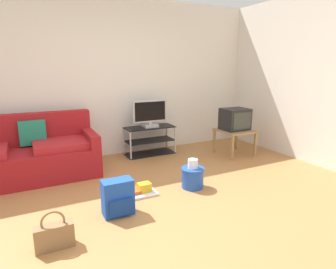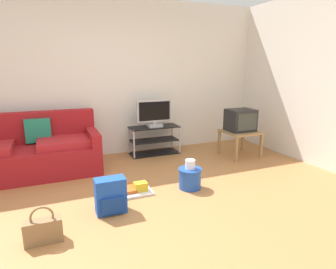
{
  "view_description": "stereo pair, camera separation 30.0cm",
  "coord_description": "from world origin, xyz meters",
  "px_view_note": "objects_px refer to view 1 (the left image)",
  "views": [
    {
      "loc": [
        -1.1,
        -2.48,
        1.56
      ],
      "look_at": [
        0.68,
        1.05,
        0.61
      ],
      "focal_mm": 30.46,
      "sensor_mm": 36.0,
      "label": 1
    },
    {
      "loc": [
        -0.83,
        -2.61,
        1.56
      ],
      "look_at": [
        0.68,
        1.05,
        0.61
      ],
      "focal_mm": 30.46,
      "sensor_mm": 36.0,
      "label": 2
    }
  ],
  "objects_px": {
    "flat_tv": "(150,114)",
    "cleaning_bucket": "(193,176)",
    "side_table": "(235,133)",
    "crt_tv": "(235,119)",
    "couch": "(22,156)",
    "floor_tray": "(137,191)",
    "handbag": "(54,235)",
    "tv_stand": "(150,140)",
    "backpack": "(118,198)"
  },
  "relations": [
    {
      "from": "side_table",
      "to": "crt_tv",
      "type": "bearing_deg",
      "value": 90.0
    },
    {
      "from": "handbag",
      "to": "floor_tray",
      "type": "distance_m",
      "value": 1.25
    },
    {
      "from": "cleaning_bucket",
      "to": "backpack",
      "type": "bearing_deg",
      "value": -167.54
    },
    {
      "from": "flat_tv",
      "to": "cleaning_bucket",
      "type": "height_order",
      "value": "flat_tv"
    },
    {
      "from": "couch",
      "to": "flat_tv",
      "type": "relative_size",
      "value": 3.22
    },
    {
      "from": "flat_tv",
      "to": "cleaning_bucket",
      "type": "distance_m",
      "value": 1.69
    },
    {
      "from": "flat_tv",
      "to": "handbag",
      "type": "height_order",
      "value": "flat_tv"
    },
    {
      "from": "crt_tv",
      "to": "floor_tray",
      "type": "bearing_deg",
      "value": -160.19
    },
    {
      "from": "couch",
      "to": "flat_tv",
      "type": "height_order",
      "value": "flat_tv"
    },
    {
      "from": "floor_tray",
      "to": "tv_stand",
      "type": "bearing_deg",
      "value": 61.08
    },
    {
      "from": "couch",
      "to": "cleaning_bucket",
      "type": "xyz_separation_m",
      "value": [
        1.98,
        -1.36,
        -0.17
      ]
    },
    {
      "from": "couch",
      "to": "handbag",
      "type": "xyz_separation_m",
      "value": [
        0.22,
        -1.92,
        -0.2
      ]
    },
    {
      "from": "couch",
      "to": "backpack",
      "type": "height_order",
      "value": "couch"
    },
    {
      "from": "cleaning_bucket",
      "to": "tv_stand",
      "type": "bearing_deg",
      "value": 87.0
    },
    {
      "from": "backpack",
      "to": "floor_tray",
      "type": "bearing_deg",
      "value": 71.48
    },
    {
      "from": "side_table",
      "to": "floor_tray",
      "type": "xyz_separation_m",
      "value": [
        -2.17,
        -0.76,
        -0.35
      ]
    },
    {
      "from": "crt_tv",
      "to": "floor_tray",
      "type": "distance_m",
      "value": 2.38
    },
    {
      "from": "tv_stand",
      "to": "flat_tv",
      "type": "height_order",
      "value": "flat_tv"
    },
    {
      "from": "side_table",
      "to": "floor_tray",
      "type": "height_order",
      "value": "side_table"
    },
    {
      "from": "tv_stand",
      "to": "side_table",
      "type": "xyz_separation_m",
      "value": [
        1.36,
        -0.7,
        0.14
      ]
    },
    {
      "from": "handbag",
      "to": "floor_tray",
      "type": "relative_size",
      "value": 0.81
    },
    {
      "from": "backpack",
      "to": "handbag",
      "type": "height_order",
      "value": "backpack"
    },
    {
      "from": "side_table",
      "to": "floor_tray",
      "type": "relative_size",
      "value": 1.32
    },
    {
      "from": "flat_tv",
      "to": "handbag",
      "type": "relative_size",
      "value": 1.78
    },
    {
      "from": "flat_tv",
      "to": "handbag",
      "type": "bearing_deg",
      "value": -130.64
    },
    {
      "from": "backpack",
      "to": "tv_stand",
      "type": "bearing_deg",
      "value": 82.18
    },
    {
      "from": "flat_tv",
      "to": "side_table",
      "type": "xyz_separation_m",
      "value": [
        1.36,
        -0.68,
        -0.35
      ]
    },
    {
      "from": "tv_stand",
      "to": "cleaning_bucket",
      "type": "distance_m",
      "value": 1.61
    },
    {
      "from": "tv_stand",
      "to": "floor_tray",
      "type": "height_order",
      "value": "tv_stand"
    },
    {
      "from": "couch",
      "to": "side_table",
      "type": "distance_m",
      "value": 3.45
    },
    {
      "from": "crt_tv",
      "to": "couch",
      "type": "bearing_deg",
      "value": 172.72
    },
    {
      "from": "crt_tv",
      "to": "floor_tray",
      "type": "relative_size",
      "value": 1.05
    },
    {
      "from": "floor_tray",
      "to": "side_table",
      "type": "bearing_deg",
      "value": 19.43
    },
    {
      "from": "tv_stand",
      "to": "handbag",
      "type": "relative_size",
      "value": 2.5
    },
    {
      "from": "side_table",
      "to": "crt_tv",
      "type": "relative_size",
      "value": 1.26
    },
    {
      "from": "backpack",
      "to": "couch",
      "type": "bearing_deg",
      "value": 143.7
    },
    {
      "from": "side_table",
      "to": "cleaning_bucket",
      "type": "relative_size",
      "value": 1.48
    },
    {
      "from": "couch",
      "to": "flat_tv",
      "type": "bearing_deg",
      "value": 6.22
    },
    {
      "from": "tv_stand",
      "to": "floor_tray",
      "type": "distance_m",
      "value": 1.69
    },
    {
      "from": "cleaning_bucket",
      "to": "flat_tv",
      "type": "bearing_deg",
      "value": 86.96
    },
    {
      "from": "flat_tv",
      "to": "crt_tv",
      "type": "xyz_separation_m",
      "value": [
        1.36,
        -0.66,
        -0.1
      ]
    },
    {
      "from": "tv_stand",
      "to": "backpack",
      "type": "distance_m",
      "value": 2.19
    },
    {
      "from": "side_table",
      "to": "cleaning_bucket",
      "type": "distance_m",
      "value": 1.72
    },
    {
      "from": "crt_tv",
      "to": "backpack",
      "type": "relative_size",
      "value": 1.17
    },
    {
      "from": "couch",
      "to": "floor_tray",
      "type": "distance_m",
      "value": 1.77
    },
    {
      "from": "flat_tv",
      "to": "couch",
      "type": "bearing_deg",
      "value": -173.78
    },
    {
      "from": "side_table",
      "to": "handbag",
      "type": "relative_size",
      "value": 1.63
    },
    {
      "from": "couch",
      "to": "flat_tv",
      "type": "xyz_separation_m",
      "value": [
        2.06,
        0.23,
        0.42
      ]
    },
    {
      "from": "flat_tv",
      "to": "floor_tray",
      "type": "distance_m",
      "value": 1.8
    },
    {
      "from": "floor_tray",
      "to": "backpack",
      "type": "bearing_deg",
      "value": -132.95
    }
  ]
}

